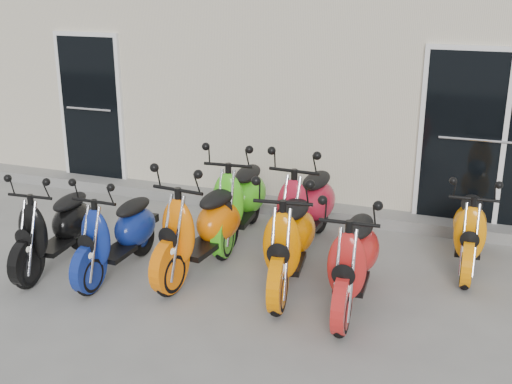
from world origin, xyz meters
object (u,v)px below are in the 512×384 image
Objects in this scene: scooter_front_orange_a at (200,215)px; scooter_front_orange_b at (290,227)px; scooter_front_blue at (116,223)px; scooter_back_green at (239,188)px; scooter_back_yellow at (471,219)px; scooter_front_black at (53,217)px; scooter_front_red at (354,246)px; scooter_back_red at (306,196)px.

scooter_front_orange_b is (1.00, 0.01, -0.00)m from scooter_front_orange_a.
scooter_back_green reaches higher than scooter_front_blue.
scooter_front_orange_b reaches higher than scooter_back_yellow.
scooter_front_black is 3.27m from scooter_front_red.
scooter_front_orange_a is 1.00m from scooter_front_orange_b.
scooter_front_orange_a is 1.00× the size of scooter_back_green.
scooter_back_yellow is (2.72, 1.10, -0.09)m from scooter_front_orange_a.
scooter_front_black is 1.02× the size of scooter_back_yellow.
scooter_front_blue is 0.93× the size of scooter_front_red.
scooter_front_black is at bearing -178.73° from scooter_front_red.
scooter_back_green is (1.62, 1.41, 0.07)m from scooter_front_black.
scooter_front_orange_b is 0.99× the size of scooter_back_red.
scooter_back_green is at bearing 57.38° from scooter_front_blue.
scooter_front_orange_b is 1.36m from scooter_back_green.
scooter_front_red is 1.10× the size of scooter_back_yellow.
scooter_front_blue is 2.53m from scooter_front_red.
scooter_back_red reaches higher than scooter_back_yellow.
scooter_front_orange_a is (0.83, 0.33, 0.08)m from scooter_front_blue.
scooter_back_red reaches higher than scooter_front_blue.
scooter_back_yellow is at bearing 24.99° from scooter_front_orange_b.
scooter_front_blue is (0.73, 0.09, 0.00)m from scooter_front_black.
scooter_back_green is at bearing 37.11° from scooter_front_black.
scooter_back_yellow is (3.54, 1.44, -0.01)m from scooter_front_blue.
scooter_back_yellow is (1.82, 0.13, -0.10)m from scooter_back_red.
scooter_back_yellow is at bearing 23.25° from scooter_front_blue.
scooter_front_black reaches higher than scooter_back_yellow.
scooter_back_green reaches higher than scooter_front_black.
scooter_back_red reaches higher than scooter_front_black.
scooter_front_blue is 2.16m from scooter_back_red.
scooter_front_blue is at bearing -128.35° from scooter_back_green.
scooter_back_green is 2.66m from scooter_back_yellow.
scooter_front_red reaches higher than scooter_back_yellow.
scooter_back_yellow is at bearing 15.65° from scooter_front_black.
scooter_front_blue is at bearing -139.72° from scooter_back_red.
scooter_front_orange_a is at bearing -97.86° from scooter_back_green.
scooter_front_orange_a is at bearing -129.45° from scooter_back_red.
scooter_front_black is 0.89× the size of scooter_back_green.
scooter_front_orange_a reaches higher than scooter_back_green.
scooter_back_red is (-0.81, 1.16, 0.04)m from scooter_front_red.
scooter_front_blue is 0.90m from scooter_front_orange_a.
scooter_back_red is at bearing -5.54° from scooter_back_green.
scooter_back_green is at bearing 126.13° from scooter_front_orange_b.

